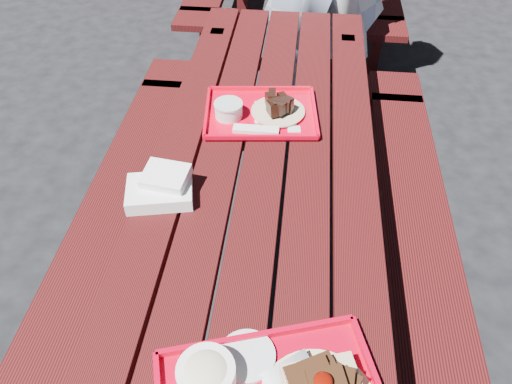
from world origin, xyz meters
TOP-DOWN VIEW (x-y plane):
  - ground at (0.00, 0.00)m, footprint 60.00×60.00m
  - picnic_table_near at (-0.00, 0.00)m, footprint 1.41×2.40m
  - far_tray at (-0.04, 0.31)m, footprint 0.43×0.35m
  - white_cloth at (-0.29, -0.13)m, footprint 0.22×0.18m

SIDE VIEW (x-z plane):
  - ground at x=0.00m, z-range 0.00..0.00m
  - picnic_table_near at x=0.00m, z-range 0.19..0.94m
  - far_tray at x=-0.04m, z-range 0.74..0.80m
  - white_cloth at x=-0.29m, z-range 0.74..0.82m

